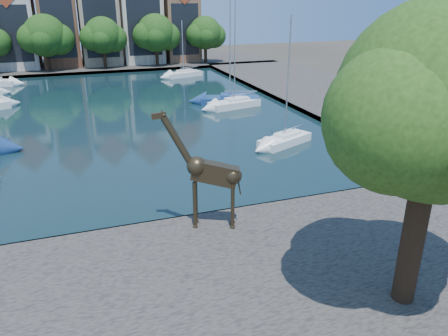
% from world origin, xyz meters
% --- Properties ---
extents(ground, '(160.00, 160.00, 0.00)m').
position_xyz_m(ground, '(0.00, 0.00, 0.00)').
color(ground, '#38332B').
rests_on(ground, ground).
extents(water_basin, '(38.00, 50.00, 0.08)m').
position_xyz_m(water_basin, '(0.00, 24.00, 0.04)').
color(water_basin, black).
rests_on(water_basin, ground).
extents(near_quay, '(50.00, 14.00, 0.50)m').
position_xyz_m(near_quay, '(0.00, -7.00, 0.25)').
color(near_quay, '#4E4943').
rests_on(near_quay, ground).
extents(far_quay, '(60.00, 16.00, 0.50)m').
position_xyz_m(far_quay, '(0.00, 56.00, 0.25)').
color(far_quay, '#4E4943').
rests_on(far_quay, ground).
extents(right_quay, '(14.00, 52.00, 0.50)m').
position_xyz_m(right_quay, '(25.00, 24.00, 0.25)').
color(right_quay, '#4E4943').
rests_on(right_quay, ground).
extents(plane_tree, '(8.32, 6.40, 10.62)m').
position_xyz_m(plane_tree, '(7.62, -9.01, 7.67)').
color(plane_tree, '#332114').
rests_on(plane_tree, near_quay).
extents(townhouse_west_inner, '(6.43, 9.18, 15.15)m').
position_xyz_m(townhouse_west_inner, '(-10.50, 55.99, 7.35)').
color(townhouse_west_inner, beige).
rests_on(townhouse_west_inner, far_quay).
extents(townhouse_center, '(5.44, 9.18, 16.93)m').
position_xyz_m(townhouse_center, '(-4.00, 55.99, 8.36)').
color(townhouse_center, brown).
rests_on(townhouse_center, far_quay).
extents(townhouse_east_inner, '(5.94, 9.18, 15.79)m').
position_xyz_m(townhouse_east_inner, '(2.00, 55.99, 7.73)').
color(townhouse_east_inner, tan).
rests_on(townhouse_east_inner, far_quay).
extents(townhouse_east_mid, '(6.43, 9.18, 16.65)m').
position_xyz_m(townhouse_east_mid, '(8.50, 55.99, 8.10)').
color(townhouse_east_mid, beige).
rests_on(townhouse_east_mid, far_quay).
extents(townhouse_east_end, '(5.44, 9.18, 14.43)m').
position_xyz_m(townhouse_east_end, '(15.00, 55.99, 7.11)').
color(townhouse_east_end, brown).
rests_on(townhouse_east_end, far_quay).
extents(far_tree_mid_west, '(7.80, 6.00, 8.00)m').
position_xyz_m(far_tree_mid_west, '(-5.89, 50.49, 5.29)').
color(far_tree_mid_west, '#332114').
rests_on(far_tree_mid_west, far_quay).
extents(far_tree_mid_east, '(7.02, 5.40, 7.52)m').
position_xyz_m(far_tree_mid_east, '(2.10, 50.49, 5.13)').
color(far_tree_mid_east, '#332114').
rests_on(far_tree_mid_east, far_quay).
extents(far_tree_east, '(7.54, 5.80, 7.84)m').
position_xyz_m(far_tree_east, '(10.11, 50.49, 5.24)').
color(far_tree_east, '#332114').
rests_on(far_tree_east, far_quay).
extents(far_tree_far_east, '(6.76, 5.20, 7.36)m').
position_xyz_m(far_tree_far_east, '(18.09, 50.49, 5.08)').
color(far_tree_far_east, '#332114').
rests_on(far_tree_far_east, far_quay).
extents(giraffe_statue, '(3.84, 1.82, 5.67)m').
position_xyz_m(giraffe_statue, '(2.34, -1.39, 3.29)').
color(giraffe_statue, '#34291A').
rests_on(giraffe_statue, near_quay).
extents(sailboat_right_a, '(4.97, 3.43, 9.63)m').
position_xyz_m(sailboat_right_a, '(12.00, 9.69, 0.59)').
color(sailboat_right_a, white).
rests_on(sailboat_right_a, water_basin).
extents(sailboat_right_b, '(6.52, 4.02, 10.48)m').
position_xyz_m(sailboat_right_b, '(12.61, 23.98, 0.64)').
color(sailboat_right_b, navy).
rests_on(sailboat_right_b, water_basin).
extents(sailboat_right_c, '(5.75, 3.10, 10.37)m').
position_xyz_m(sailboat_right_c, '(12.48, 22.23, 0.63)').
color(sailboat_right_c, white).
rests_on(sailboat_right_c, water_basin).
extents(sailboat_right_d, '(5.59, 3.34, 7.60)m').
position_xyz_m(sailboat_right_d, '(12.00, 41.62, 0.58)').
color(sailboat_right_d, white).
rests_on(sailboat_right_d, water_basin).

